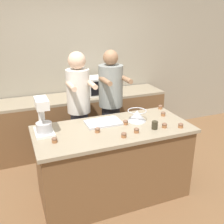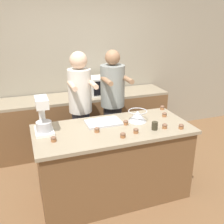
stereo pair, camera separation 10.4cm
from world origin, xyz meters
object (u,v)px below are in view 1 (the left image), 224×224
(person_left, at_px, (79,111))
(cupcake_7, at_px, (54,140))
(baking_tray, at_px, (103,122))
(cupcake_6, at_px, (126,122))
(person_right, at_px, (111,108))
(cupcake_1, at_px, (160,107))
(mixing_bowl, at_px, (137,115))
(cupcake_5, at_px, (163,114))
(cupcake_2, at_px, (97,130))
(microwave_oven, at_px, (100,85))
(cupcake_4, at_px, (124,135))
(cupcake_0, at_px, (48,123))
(cupcake_8, at_px, (181,125))
(cupcake_9, at_px, (164,125))
(stand_mixer, at_px, (43,118))
(drinking_glass, at_px, (155,125))
(cupcake_3, at_px, (136,130))

(person_left, bearing_deg, cupcake_7, -120.75)
(baking_tray, relative_size, cupcake_6, 7.16)
(person_right, relative_size, cupcake_1, 29.00)
(mixing_bowl, height_order, cupcake_5, mixing_bowl)
(baking_tray, bearing_deg, cupcake_2, -124.84)
(mixing_bowl, bearing_deg, microwave_oven, 90.77)
(cupcake_6, bearing_deg, cupcake_4, -117.49)
(cupcake_2, xyz_separation_m, cupcake_5, (0.95, 0.16, 0.00))
(microwave_oven, bearing_deg, cupcake_7, -123.98)
(microwave_oven, bearing_deg, cupcake_2, -110.37)
(cupcake_0, xyz_separation_m, cupcake_8, (1.41, -0.63, 0.00))
(cupcake_9, bearing_deg, mixing_bowl, 124.53)
(person_right, relative_size, mixing_bowl, 7.39)
(cupcake_1, height_order, cupcake_9, same)
(cupcake_7, height_order, cupcake_9, same)
(stand_mixer, xyz_separation_m, cupcake_2, (0.55, -0.20, -0.15))
(cupcake_5, height_order, cupcake_9, same)
(cupcake_5, xyz_separation_m, cupcake_9, (-0.19, -0.32, 0.00))
(stand_mixer, relative_size, cupcake_2, 6.87)
(drinking_glass, xyz_separation_m, cupcake_9, (0.13, -0.01, -0.02))
(cupcake_0, height_order, cupcake_6, same)
(cupcake_0, xyz_separation_m, cupcake_5, (1.43, -0.23, 0.00))
(microwave_oven, xyz_separation_m, drinking_glass, (0.10, -1.61, -0.08))
(cupcake_0, distance_m, cupcake_1, 1.54)
(mixing_bowl, bearing_deg, cupcake_3, -117.56)
(mixing_bowl, xyz_separation_m, cupcake_5, (0.39, 0.03, -0.04))
(baking_tray, xyz_separation_m, cupcake_2, (-0.15, -0.21, 0.01))
(person_right, bearing_deg, cupcake_3, -93.17)
(baking_tray, xyz_separation_m, cupcake_7, (-0.63, -0.28, 0.01))
(mixing_bowl, bearing_deg, person_left, 133.93)
(drinking_glass, xyz_separation_m, cupcake_5, (0.31, 0.32, -0.02))
(baking_tray, xyz_separation_m, cupcake_6, (0.23, -0.13, 0.01))
(person_right, height_order, stand_mixer, person_right)
(cupcake_7, relative_size, cupcake_8, 1.00)
(person_left, height_order, cupcake_0, person_left)
(cupcake_5, distance_m, cupcake_9, 0.38)
(cupcake_5, bearing_deg, person_right, 131.61)
(cupcake_4, bearing_deg, stand_mixer, 151.58)
(person_left, bearing_deg, cupcake_2, -89.00)
(cupcake_1, bearing_deg, cupcake_8, -100.91)
(cupcake_9, bearing_deg, stand_mixer, 164.76)
(person_right, bearing_deg, cupcake_6, -95.88)
(cupcake_7, bearing_deg, person_right, 40.46)
(cupcake_4, distance_m, cupcake_5, 0.82)
(cupcake_4, height_order, cupcake_8, same)
(mixing_bowl, height_order, cupcake_1, mixing_bowl)
(drinking_glass, height_order, cupcake_7, drinking_glass)
(baking_tray, relative_size, cupcake_7, 7.16)
(cupcake_3, bearing_deg, cupcake_1, 41.04)
(drinking_glass, distance_m, cupcake_9, 0.13)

